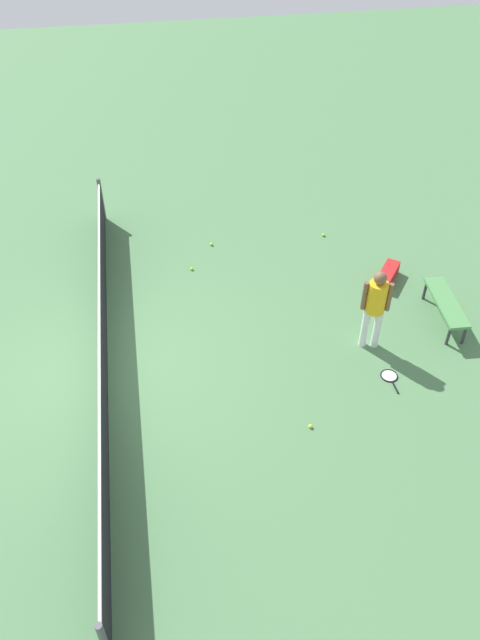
# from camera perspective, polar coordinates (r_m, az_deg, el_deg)

# --- Properties ---
(ground_plane) EXTENTS (40.00, 40.00, 0.00)m
(ground_plane) POSITION_cam_1_polar(r_m,az_deg,el_deg) (11.57, -12.00, -4.34)
(ground_plane) COLOR #4C7A4C
(court_net) EXTENTS (10.09, 0.09, 1.07)m
(court_net) POSITION_cam_1_polar(r_m,az_deg,el_deg) (11.22, -12.36, -2.56)
(court_net) COLOR #4C4C51
(court_net) RESTS_ON ground_plane
(player_near_side) EXTENTS (0.42, 0.53, 1.70)m
(player_near_side) POSITION_cam_1_polar(r_m,az_deg,el_deg) (11.33, 12.23, 1.45)
(player_near_side) COLOR white
(player_near_side) RESTS_ON ground_plane
(tennis_racket_near_player) EXTENTS (0.59, 0.32, 0.03)m
(tennis_racket_near_player) POSITION_cam_1_polar(r_m,az_deg,el_deg) (11.47, 13.46, -5.04)
(tennis_racket_near_player) COLOR black
(tennis_racket_near_player) RESTS_ON ground_plane
(tennis_ball_near_player) EXTENTS (0.07, 0.07, 0.07)m
(tennis_ball_near_player) POSITION_cam_1_polar(r_m,az_deg,el_deg) (14.65, 7.60, 7.68)
(tennis_ball_near_player) COLOR #C6E033
(tennis_ball_near_player) RESTS_ON ground_plane
(tennis_ball_by_net) EXTENTS (0.07, 0.07, 0.07)m
(tennis_ball_by_net) POSITION_cam_1_polar(r_m,az_deg,el_deg) (13.52, -4.41, 4.68)
(tennis_ball_by_net) COLOR #C6E033
(tennis_ball_by_net) RESTS_ON ground_plane
(tennis_ball_midcourt) EXTENTS (0.07, 0.07, 0.07)m
(tennis_ball_midcourt) POSITION_cam_1_polar(r_m,az_deg,el_deg) (10.47, 6.43, -9.59)
(tennis_ball_midcourt) COLOR #C6E033
(tennis_ball_midcourt) RESTS_ON ground_plane
(tennis_ball_baseline) EXTENTS (0.07, 0.07, 0.07)m
(tennis_ball_baseline) POSITION_cam_1_polar(r_m,az_deg,el_deg) (14.24, -2.62, 6.91)
(tennis_ball_baseline) COLOR #C6E033
(tennis_ball_baseline) RESTS_ON ground_plane
(courtside_bench) EXTENTS (1.52, 0.49, 0.48)m
(courtside_bench) POSITION_cam_1_polar(r_m,az_deg,el_deg) (12.62, 18.24, 1.42)
(courtside_bench) COLOR #4C8C4C
(courtside_bench) RESTS_ON ground_plane
(equipment_bag) EXTENTS (0.81, 0.70, 0.28)m
(equipment_bag) POSITION_cam_1_polar(r_m,az_deg,el_deg) (13.46, 13.24, 3.90)
(equipment_bag) COLOR #B21E1E
(equipment_bag) RESTS_ON ground_plane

